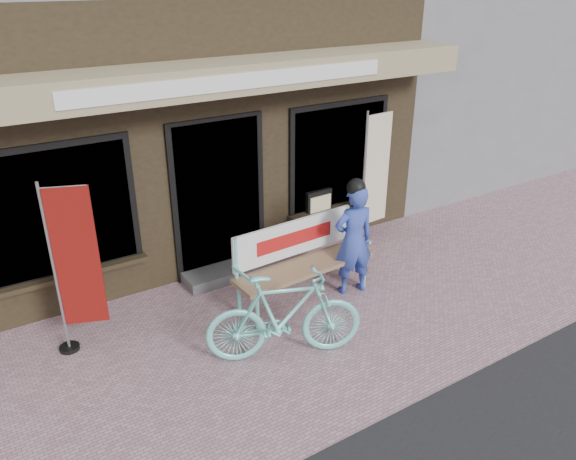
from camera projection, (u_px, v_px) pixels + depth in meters
ground at (299, 339)px, 6.50m from camera, size 70.00×70.00×0.00m
storefront at (132, 31)px, 9.05m from camera, size 7.00×6.77×6.00m
neighbor_right_near at (468, 19)px, 13.65m from camera, size 10.00×7.00×5.60m
bench at (300, 255)px, 7.11m from camera, size 1.93×0.59×1.03m
person at (354, 238)px, 7.17m from camera, size 0.60×0.45×1.58m
bicycle at (284, 316)px, 6.02m from camera, size 1.77×1.08×1.03m
nobori_red at (74, 267)px, 5.93m from camera, size 0.59×0.32×2.01m
nobori_cream at (374, 177)px, 8.36m from camera, size 0.62×0.25×2.11m
menu_stand at (318, 217)px, 8.56m from camera, size 0.45×0.12×0.90m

